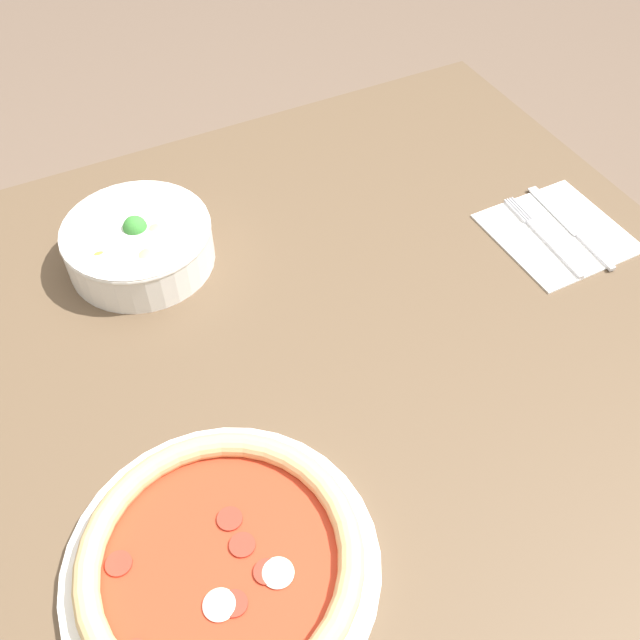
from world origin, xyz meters
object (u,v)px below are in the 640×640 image
(knife, at_px, (574,230))
(pizza, at_px, (221,562))
(bowl, at_px, (139,242))
(fork, at_px, (544,237))

(knife, bearing_deg, pizza, 113.32)
(bowl, distance_m, fork, 0.56)
(bowl, xyz_separation_m, knife, (0.57, -0.22, -0.03))
(bowl, relative_size, knife, 1.04)
(bowl, bearing_deg, knife, -21.27)
(knife, bearing_deg, fork, 85.53)
(bowl, xyz_separation_m, fork, (0.52, -0.21, -0.03))
(pizza, distance_m, knife, 0.67)
(pizza, relative_size, knife, 1.63)
(pizza, bearing_deg, knife, 20.20)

